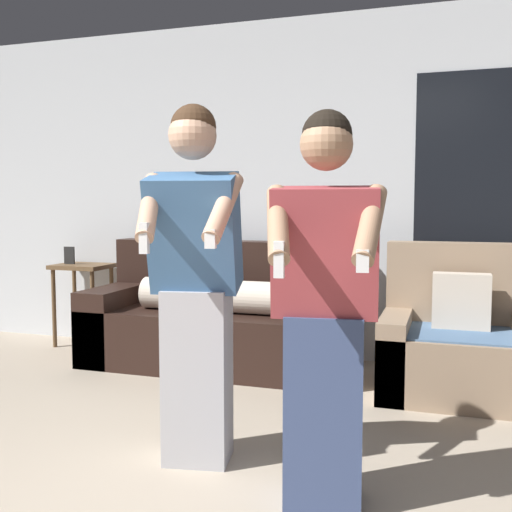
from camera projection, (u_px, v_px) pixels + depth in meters
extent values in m
cube|color=silver|center=(326.00, 190.00, 4.75)|extent=(6.49, 0.06, 2.70)
cube|color=black|center=(494.00, 160.00, 4.32)|extent=(1.10, 0.01, 1.30)
cube|color=black|center=(218.00, 337.00, 4.58)|extent=(2.00, 0.87, 0.44)
cube|color=black|center=(232.00, 272.00, 4.85)|extent=(2.00, 0.22, 0.50)
cube|color=black|center=(119.00, 321.00, 4.84)|extent=(0.28, 0.87, 0.58)
cube|color=black|center=(329.00, 336.00, 4.31)|extent=(0.28, 0.87, 0.58)
cylinder|color=beige|center=(212.00, 296.00, 4.45)|extent=(1.10, 0.24, 0.24)
cube|color=#937A60|center=(460.00, 364.00, 3.86)|extent=(0.99, 0.82, 0.42)
cube|color=#937A60|center=(461.00, 283.00, 4.11)|extent=(0.99, 0.20, 0.56)
cube|color=#937A60|center=(396.00, 351.00, 3.98)|extent=(0.18, 0.82, 0.52)
cube|color=slate|center=(461.00, 332.00, 3.81)|extent=(0.84, 0.66, 0.01)
cube|color=beige|center=(461.00, 301.00, 3.89)|extent=(0.36, 0.14, 0.36)
cube|color=brown|center=(82.00, 266.00, 5.21)|extent=(0.47, 0.38, 0.04)
cylinder|color=brown|center=(54.00, 308.00, 5.16)|extent=(0.04, 0.04, 0.68)
cylinder|color=brown|center=(93.00, 311.00, 5.04)|extent=(0.04, 0.04, 0.68)
cylinder|color=brown|center=(75.00, 303.00, 5.44)|extent=(0.04, 0.04, 0.68)
cylinder|color=brown|center=(112.00, 305.00, 5.33)|extent=(0.04, 0.04, 0.68)
cube|color=black|center=(69.00, 256.00, 5.22)|extent=(0.10, 0.02, 0.17)
cube|color=#B2B2B7|center=(198.00, 375.00, 2.86)|extent=(0.34, 0.29, 0.83)
cube|color=#3D6693|center=(195.00, 233.00, 2.77)|extent=(0.46, 0.40, 0.57)
sphere|color=tan|center=(193.00, 136.00, 2.71)|extent=(0.22, 0.22, 0.22)
sphere|color=#3D2819|center=(193.00, 127.00, 2.72)|extent=(0.21, 0.21, 0.21)
cylinder|color=tan|center=(149.00, 207.00, 2.64)|extent=(0.19, 0.36, 0.32)
cube|color=white|center=(144.00, 238.00, 2.50)|extent=(0.04, 0.04, 0.13)
cylinder|color=tan|center=(223.00, 207.00, 2.59)|extent=(0.08, 0.35, 0.32)
cube|color=white|center=(211.00, 239.00, 2.46)|extent=(0.05, 0.04, 0.08)
cube|color=#384770|center=(324.00, 409.00, 2.45)|extent=(0.34, 0.28, 0.79)
cube|color=#99383D|center=(325.00, 251.00, 2.38)|extent=(0.45, 0.32, 0.53)
sphere|color=#A37A5B|center=(326.00, 144.00, 2.34)|extent=(0.21, 0.21, 0.21)
sphere|color=black|center=(327.00, 135.00, 2.35)|extent=(0.20, 0.20, 0.20)
cylinder|color=#A37A5B|center=(278.00, 224.00, 2.26)|extent=(0.18, 0.36, 0.30)
cube|color=white|center=(279.00, 260.00, 2.12)|extent=(0.04, 0.04, 0.13)
cylinder|color=#A37A5B|center=(370.00, 224.00, 2.20)|extent=(0.09, 0.36, 0.30)
cube|color=white|center=(363.00, 261.00, 2.07)|extent=(0.05, 0.04, 0.08)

